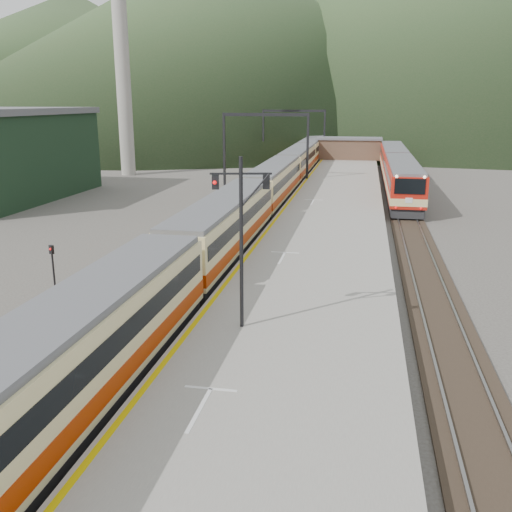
# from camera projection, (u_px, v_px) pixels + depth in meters

# --- Properties ---
(track_main) EXTENTS (2.60, 200.00, 0.23)m
(track_main) POSITION_uv_depth(u_px,v_px,m) (268.00, 211.00, 48.90)
(track_main) COLOR black
(track_main) RESTS_ON ground
(track_far) EXTENTS (2.60, 200.00, 0.23)m
(track_far) POSITION_uv_depth(u_px,v_px,m) (212.00, 209.00, 49.80)
(track_far) COLOR black
(track_far) RESTS_ON ground
(track_second) EXTENTS (2.60, 200.00, 0.23)m
(track_second) POSITION_uv_depth(u_px,v_px,m) (406.00, 216.00, 46.84)
(track_second) COLOR black
(track_second) RESTS_ON ground
(platform) EXTENTS (8.00, 100.00, 1.00)m
(platform) POSITION_uv_depth(u_px,v_px,m) (332.00, 213.00, 45.89)
(platform) COLOR gray
(platform) RESTS_ON ground
(gantry_near) EXTENTS (9.55, 0.25, 8.00)m
(gantry_near) POSITION_uv_depth(u_px,v_px,m) (265.00, 135.00, 62.18)
(gantry_near) COLOR black
(gantry_near) RESTS_ON ground
(gantry_far) EXTENTS (9.55, 0.25, 8.00)m
(gantry_far) POSITION_uv_depth(u_px,v_px,m) (294.00, 126.00, 85.88)
(gantry_far) COLOR black
(gantry_far) RESTS_ON ground
(smokestack) EXTENTS (1.80, 1.80, 30.00)m
(smokestack) POSITION_uv_depth(u_px,v_px,m) (122.00, 52.00, 69.78)
(smokestack) COLOR #9E998E
(smokestack) RESTS_ON ground
(station_shed) EXTENTS (9.40, 4.40, 3.10)m
(station_shed) POSITION_uv_depth(u_px,v_px,m) (349.00, 148.00, 83.26)
(station_shed) COLOR brown
(station_shed) RESTS_ON platform
(hill_a) EXTENTS (180.00, 180.00, 60.00)m
(hill_a) POSITION_uv_depth(u_px,v_px,m) (225.00, 36.00, 190.39)
(hill_a) COLOR #2F4A26
(hill_a) RESTS_ON ground
(hill_b) EXTENTS (220.00, 220.00, 75.00)m
(hill_b) POSITION_uv_depth(u_px,v_px,m) (431.00, 23.00, 213.75)
(hill_b) COLOR #2F4A26
(hill_b) RESTS_ON ground
(hill_d) EXTENTS (200.00, 200.00, 55.00)m
(hill_d) POSITION_uv_depth(u_px,v_px,m) (77.00, 58.00, 252.81)
(hill_d) COLOR #2F4A26
(hill_d) RESTS_ON ground
(main_train) EXTENTS (2.67, 91.92, 3.26)m
(main_train) POSITION_uv_depth(u_px,v_px,m) (274.00, 186.00, 51.29)
(main_train) COLOR #DCC984
(main_train) RESTS_ON track_main
(second_train) EXTENTS (2.85, 38.79, 3.48)m
(second_train) POSITION_uv_depth(u_px,v_px,m) (397.00, 169.00, 62.82)
(second_train) COLOR #B51B0F
(second_train) RESTS_ON track_second
(signal_mast) EXTENTS (2.17, 0.60, 6.37)m
(signal_mast) POSITION_uv_depth(u_px,v_px,m) (241.00, 225.00, 20.55)
(signal_mast) COLOR black
(signal_mast) RESTS_ON platform
(short_signal_b) EXTENTS (0.26, 0.21, 2.27)m
(short_signal_b) POSITION_uv_depth(u_px,v_px,m) (198.00, 224.00, 37.26)
(short_signal_b) COLOR black
(short_signal_b) RESTS_ON ground
(short_signal_c) EXTENTS (0.27, 0.24, 2.27)m
(short_signal_c) POSITION_uv_depth(u_px,v_px,m) (53.00, 261.00, 28.67)
(short_signal_c) COLOR black
(short_signal_c) RESTS_ON ground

